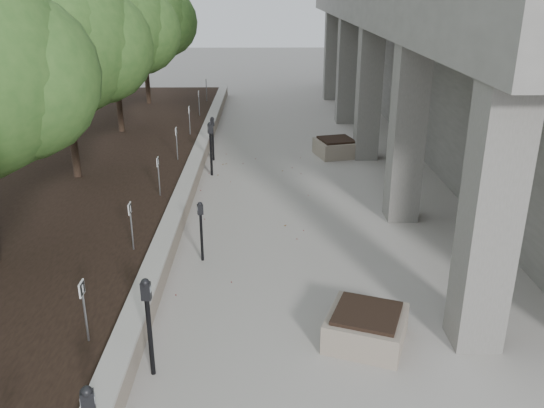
{
  "coord_description": "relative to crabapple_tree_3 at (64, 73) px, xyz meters",
  "views": [
    {
      "loc": [
        0.19,
        -6.39,
        5.17
      ],
      "look_at": [
        0.34,
        4.43,
        0.96
      ],
      "focal_mm": 37.35,
      "sensor_mm": 36.0,
      "label": 1
    }
  ],
  "objects": [
    {
      "name": "ground",
      "position": [
        4.8,
        -8.0,
        -3.12
      ],
      "size": [
        90.0,
        90.0,
        0.0
      ],
      "primitive_type": "plane",
      "color": "#ACA69E",
      "rests_on": "ground"
    },
    {
      "name": "retaining_wall",
      "position": [
        2.97,
        1.0,
        -2.87
      ],
      "size": [
        0.39,
        26.0,
        0.5
      ],
      "primitive_type": null,
      "color": "#A19280",
      "rests_on": "ground"
    },
    {
      "name": "planting_bed",
      "position": [
        -0.7,
        1.0,
        -2.92
      ],
      "size": [
        7.0,
        26.0,
        0.4
      ],
      "primitive_type": "cube",
      "color": "black",
      "rests_on": "ground"
    },
    {
      "name": "crabapple_tree_3",
      "position": [
        0.0,
        0.0,
        0.0
      ],
      "size": [
        4.6,
        4.0,
        5.44
      ],
      "primitive_type": null,
      "color": "#315C23",
      "rests_on": "planting_bed"
    },
    {
      "name": "crabapple_tree_4",
      "position": [
        0.0,
        5.0,
        0.0
      ],
      "size": [
        4.6,
        4.0,
        5.44
      ],
      "primitive_type": null,
      "color": "#315C23",
      "rests_on": "planting_bed"
    },
    {
      "name": "crabapple_tree_5",
      "position": [
        0.0,
        10.0,
        0.0
      ],
      "size": [
        4.6,
        4.0,
        5.44
      ],
      "primitive_type": null,
      "color": "#315C23",
      "rests_on": "planting_bed"
    },
    {
      "name": "parking_sign_2",
      "position": [
        2.45,
        -7.5,
        -2.24
      ],
      "size": [
        0.04,
        0.22,
        0.96
      ],
      "primitive_type": null,
      "color": "black",
      "rests_on": "planting_bed"
    },
    {
      "name": "parking_sign_3",
      "position": [
        2.45,
        -4.5,
        -2.24
      ],
      "size": [
        0.04,
        0.22,
        0.96
      ],
      "primitive_type": null,
      "color": "black",
      "rests_on": "planting_bed"
    },
    {
      "name": "parking_sign_4",
      "position": [
        2.45,
        -1.5,
        -2.24
      ],
      "size": [
        0.04,
        0.22,
        0.96
      ],
      "primitive_type": null,
      "color": "black",
      "rests_on": "planting_bed"
    },
    {
      "name": "parking_sign_5",
      "position": [
        2.45,
        1.5,
        -2.24
      ],
      "size": [
        0.04,
        0.22,
        0.96
      ],
      "primitive_type": null,
      "color": "black",
      "rests_on": "planting_bed"
    },
    {
      "name": "parking_sign_6",
      "position": [
        2.45,
        4.5,
        -2.24
      ],
      "size": [
        0.04,
        0.22,
        0.96
      ],
      "primitive_type": null,
      "color": "black",
      "rests_on": "planting_bed"
    },
    {
      "name": "parking_sign_7",
      "position": [
        2.45,
        7.5,
        -2.24
      ],
      "size": [
        0.04,
        0.22,
        0.96
      ],
      "primitive_type": null,
      "color": "black",
      "rests_on": "planting_bed"
    },
    {
      "name": "parking_sign_8",
      "position": [
        2.45,
        10.5,
        -2.24
      ],
      "size": [
        0.04,
        0.22,
        0.96
      ],
      "primitive_type": null,
      "color": "black",
      "rests_on": "planting_bed"
    },
    {
      "name": "parking_meter_2",
      "position": [
        3.39,
        -7.74,
        -2.35
      ],
      "size": [
        0.16,
        0.12,
        1.53
      ],
      "primitive_type": null,
      "rotation": [
        0.0,
        0.0,
        -0.06
      ],
      "color": "black",
      "rests_on": "ground"
    },
    {
      "name": "parking_meter_3",
      "position": [
        3.73,
        -4.19,
        -2.49
      ],
      "size": [
        0.15,
        0.13,
        1.26
      ],
      "primitive_type": null,
      "rotation": [
        0.0,
        0.0,
        0.38
      ],
      "color": "black",
      "rests_on": "ground"
    },
    {
      "name": "parking_meter_4",
      "position": [
        3.45,
        1.25,
        -2.33
      ],
      "size": [
        0.18,
        0.16,
        1.57
      ],
      "primitive_type": null,
      "rotation": [
        0.0,
        0.0,
        0.33
      ],
      "color": "black",
      "rests_on": "ground"
    },
    {
      "name": "parking_meter_5",
      "position": [
        3.38,
        2.75,
        -2.42
      ],
      "size": [
        0.15,
        0.12,
        1.39
      ],
      "primitive_type": null,
      "rotation": [
        0.0,
        0.0,
        -0.13
      ],
      "color": "black",
      "rests_on": "ground"
    },
    {
      "name": "planter_front",
      "position": [
        6.54,
        -7.0,
        -2.85
      ],
      "size": [
        1.47,
        1.47,
        0.53
      ],
      "primitive_type": null,
      "rotation": [
        0.0,
        0.0,
        -0.36
      ],
      "color": "#A19280",
      "rests_on": "ground"
    },
    {
      "name": "planter_back",
      "position": [
        7.3,
        3.23,
        -2.84
      ],
      "size": [
        1.47,
        1.47,
        0.56
      ],
      "primitive_type": null,
      "rotation": [
        0.0,
        0.0,
        0.26
      ],
      "color": "#A19280",
      "rests_on": "ground"
    },
    {
      "name": "berry_scatter",
      "position": [
        4.7,
        -3.0,
        -3.11
      ],
      "size": [
        3.3,
        14.1,
        0.02
      ],
      "primitive_type": null,
      "color": "maroon",
      "rests_on": "ground"
    }
  ]
}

